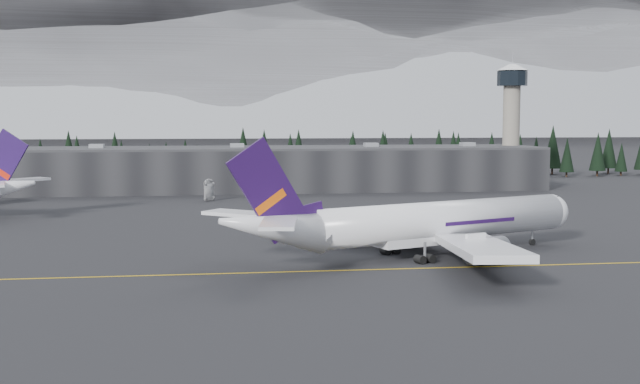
{
  "coord_description": "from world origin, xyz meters",
  "views": [
    {
      "loc": [
        -18.18,
        -111.03,
        21.37
      ],
      "look_at": [
        0.0,
        20.0,
        9.0
      ],
      "focal_mm": 45.0,
      "sensor_mm": 36.0,
      "label": 1
    }
  ],
  "objects": [
    {
      "name": "gse_vehicle_a",
      "position": [
        -18.4,
        94.58,
        0.79
      ],
      "size": [
        4.87,
        6.26,
        1.58
      ],
      "primitive_type": "imported",
      "rotation": [
        0.0,
        0.0,
        0.46
      ],
      "color": "silver",
      "rests_on": "ground"
    },
    {
      "name": "mountain_ridge",
      "position": [
        0.0,
        1000.0,
        0.0
      ],
      "size": [
        4400.0,
        900.0,
        420.0
      ],
      "primitive_type": null,
      "color": "white",
      "rests_on": "ground"
    },
    {
      "name": "gse_vehicle_b",
      "position": [
        -6.14,
        102.49,
        0.65
      ],
      "size": [
        3.92,
        1.86,
        1.3
      ],
      "primitive_type": "imported",
      "rotation": [
        0.0,
        0.0,
        -1.48
      ],
      "color": "#BDBDBF",
      "rests_on": "ground"
    },
    {
      "name": "taxiline",
      "position": [
        0.0,
        -2.0,
        0.01
      ],
      "size": [
        400.0,
        0.4,
        0.02
      ],
      "primitive_type": "cube",
      "color": "gold",
      "rests_on": "ground"
    },
    {
      "name": "treeline",
      "position": [
        0.0,
        162.0,
        7.5
      ],
      "size": [
        360.0,
        20.0,
        15.0
      ],
      "primitive_type": "cube",
      "color": "black",
      "rests_on": "ground"
    },
    {
      "name": "jet_main",
      "position": [
        12.62,
        6.49,
        5.28
      ],
      "size": [
        61.3,
        54.62,
        18.72
      ],
      "rotation": [
        0.0,
        0.0,
        0.38
      ],
      "color": "white",
      "rests_on": "ground"
    },
    {
      "name": "ground",
      "position": [
        0.0,
        0.0,
        0.0
      ],
      "size": [
        1400.0,
        1400.0,
        0.0
      ],
      "primitive_type": "plane",
      "color": "black",
      "rests_on": "ground"
    },
    {
      "name": "control_tower",
      "position": [
        75.0,
        128.0,
        23.41
      ],
      "size": [
        10.0,
        10.0,
        37.7
      ],
      "color": "gray",
      "rests_on": "ground"
    },
    {
      "name": "terminal",
      "position": [
        0.0,
        125.0,
        6.3
      ],
      "size": [
        160.0,
        30.0,
        12.6
      ],
      "color": "black",
      "rests_on": "ground"
    }
  ]
}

